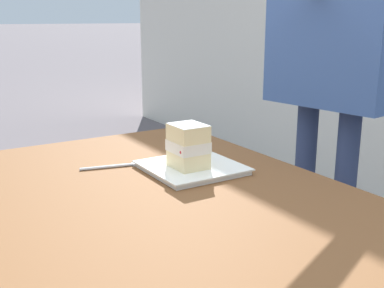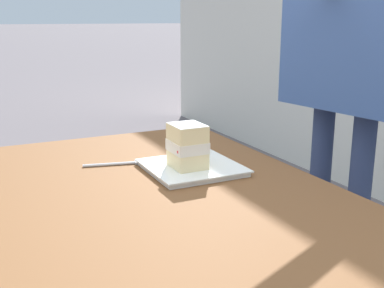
% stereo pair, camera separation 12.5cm
% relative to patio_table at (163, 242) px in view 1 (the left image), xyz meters
% --- Properties ---
extents(patio_table, '(1.26, 0.86, 0.69)m').
position_rel_patio_table_xyz_m(patio_table, '(0.00, 0.00, 0.00)').
color(patio_table, brown).
rests_on(patio_table, ground).
extents(dessert_plate, '(0.23, 0.23, 0.02)m').
position_rel_patio_table_xyz_m(dessert_plate, '(-0.15, 0.17, 0.11)').
color(dessert_plate, white).
rests_on(dessert_plate, patio_table).
extents(cake_slice, '(0.09, 0.09, 0.11)m').
position_rel_patio_table_xyz_m(cake_slice, '(-0.14, 0.15, 0.17)').
color(cake_slice, beige).
rests_on(cake_slice, dessert_plate).
extents(dessert_fork, '(0.05, 0.17, 0.01)m').
position_rel_patio_table_xyz_m(dessert_fork, '(-0.28, 0.01, 0.10)').
color(dessert_fork, silver).
rests_on(dessert_fork, patio_table).
extents(diner_person, '(0.45, 0.58, 1.57)m').
position_rel_patio_table_xyz_m(diner_person, '(-0.24, 0.76, 0.46)').
color(diner_person, navy).
rests_on(diner_person, ground).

